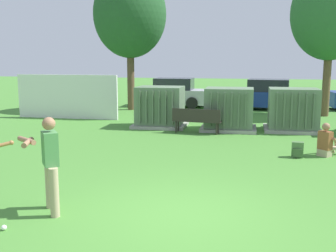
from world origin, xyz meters
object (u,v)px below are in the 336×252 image
transformer_west (160,107)px  seated_spectator (327,143)px  park_bench (196,119)px  transformer_mid_west (229,110)px  backpack (297,150)px  transformer_mid_east (293,110)px  sports_ball (4,228)px  parked_car_leftmost (172,93)px  parked_car_left_of_center (266,95)px  batter (47,160)px

transformer_west → seated_spectator: transformer_west is taller
park_bench → seated_spectator: (4.08, -2.73, -0.16)m
transformer_mid_west → backpack: bearing=-62.5°
seated_spectator → transformer_mid_east: bearing=98.1°
transformer_mid_east → transformer_west: bearing=-179.3°
transformer_mid_east → sports_ball: bearing=-118.0°
parked_car_leftmost → seated_spectator: bearing=-58.8°
sports_ball → park_bench: bearing=77.8°
sports_ball → backpack: size_ratio=0.20×
transformer_west → sports_ball: size_ratio=23.33×
parked_car_leftmost → sports_ball: bearing=-88.5°
transformer_west → transformer_mid_east: same height
park_bench → backpack: size_ratio=4.17×
seated_spectator → backpack: (-0.84, -0.36, -0.16)m
seated_spectator → parked_car_left_of_center: parked_car_left_of_center is taller
seated_spectator → parked_car_leftmost: bearing=121.2°
sports_ball → parked_car_leftmost: 17.14m
transformer_west → sports_ball: bearing=-91.9°
transformer_mid_east → parked_car_left_of_center: (-0.74, 6.56, -0.04)m
transformer_mid_east → sports_ball: (-5.50, -10.35, -0.74)m
transformer_mid_west → seated_spectator: size_ratio=2.18×
transformer_west → seated_spectator: size_ratio=2.18×
backpack → transformer_mid_west: bearing=117.5°
batter → seated_spectator: batter is taller
transformer_mid_west → transformer_mid_east: same height
parked_car_leftmost → parked_car_left_of_center: size_ratio=0.97×
transformer_west → parked_car_left_of_center: same height
sports_ball → seated_spectator: bearing=46.4°
batter → backpack: batter is taller
seated_spectator → sports_ball: bearing=-133.6°
seated_spectator → backpack: size_ratio=2.19×
park_bench → batter: bearing=-101.1°
seated_spectator → transformer_west: bearing=145.6°
sports_ball → backpack: bearing=49.1°
transformer_mid_west → backpack: transformer_mid_west is taller
transformer_mid_east → batter: (-5.13, -9.49, 0.19)m
backpack → parked_car_left_of_center: bearing=92.4°
parked_car_left_of_center → transformer_mid_east: bearing=-83.5°
transformer_mid_east → park_bench: 3.74m
park_bench → parked_car_left_of_center: bearing=70.4°
transformer_mid_east → parked_car_left_of_center: bearing=96.5°
batter → sports_ball: bearing=-112.9°
transformer_mid_west → sports_ball: transformer_mid_west is taller
parked_car_left_of_center → backpack: bearing=-87.6°
transformer_mid_west → batter: batter is taller
transformer_mid_west → seated_spectator: (2.95, -3.71, -0.41)m
transformer_west → seated_spectator: 6.94m
transformer_mid_west → park_bench: 1.51m
transformer_mid_west → parked_car_left_of_center: 7.03m
transformer_mid_west → transformer_west: bearing=175.7°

